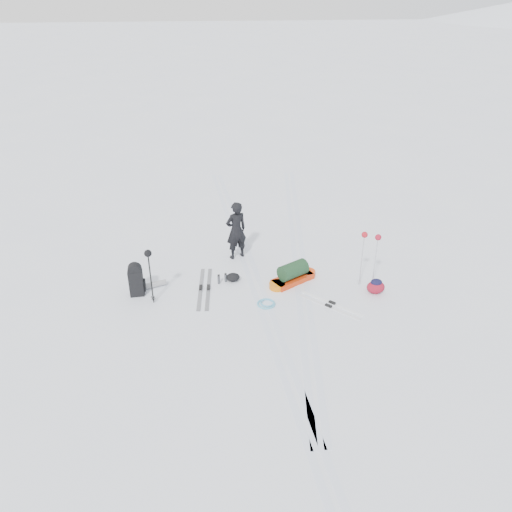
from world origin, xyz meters
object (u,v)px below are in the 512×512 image
(pulk_sled, at_px, (293,275))
(expedition_rucksack, at_px, (138,280))
(skier, at_px, (236,230))
(ski_poles_black, at_px, (149,260))

(pulk_sled, xyz_separation_m, expedition_rucksack, (-3.95, -0.10, 0.20))
(skier, distance_m, expedition_rucksack, 3.09)
(skier, bearing_deg, pulk_sled, 109.58)
(pulk_sled, height_order, expedition_rucksack, expedition_rucksack)
(expedition_rucksack, bearing_deg, ski_poles_black, -51.24)
(pulk_sled, bearing_deg, ski_poles_black, 158.16)
(skier, height_order, ski_poles_black, skier)
(expedition_rucksack, distance_m, ski_poles_black, 0.95)
(pulk_sled, bearing_deg, skier, 101.86)
(expedition_rucksack, height_order, ski_poles_black, ski_poles_black)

